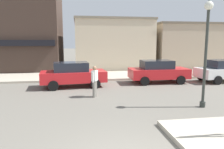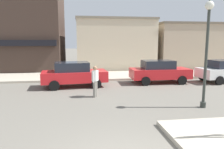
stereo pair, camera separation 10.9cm
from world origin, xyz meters
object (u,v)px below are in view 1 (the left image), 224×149
at_px(parked_car_third, 224,70).
at_px(pedestrian_crossing_near, 95,80).
at_px(parked_car_nearest, 73,74).
at_px(parked_car_second, 158,71).
at_px(lamp_post, 207,39).

height_order(parked_car_third, pedestrian_crossing_near, pedestrian_crossing_near).
distance_m(parked_car_nearest, parked_car_second, 5.80).
distance_m(lamp_post, parked_car_second, 6.07).
bearing_deg(parked_car_third, lamp_post, -132.10).
height_order(lamp_post, parked_car_nearest, lamp_post).
bearing_deg(parked_car_second, pedestrian_crossing_near, -145.12).
distance_m(lamp_post, pedestrian_crossing_near, 5.57).
relative_size(lamp_post, parked_car_nearest, 1.10).
bearing_deg(pedestrian_crossing_near, parked_car_third, 17.16).
bearing_deg(parked_car_nearest, lamp_post, -42.35).
height_order(lamp_post, parked_car_second, lamp_post).
bearing_deg(lamp_post, parked_car_second, 89.23).
bearing_deg(parked_car_third, parked_car_second, 176.14).
bearing_deg(parked_car_nearest, pedestrian_crossing_near, -67.05).
distance_m(parked_car_nearest, pedestrian_crossing_near, 2.97).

